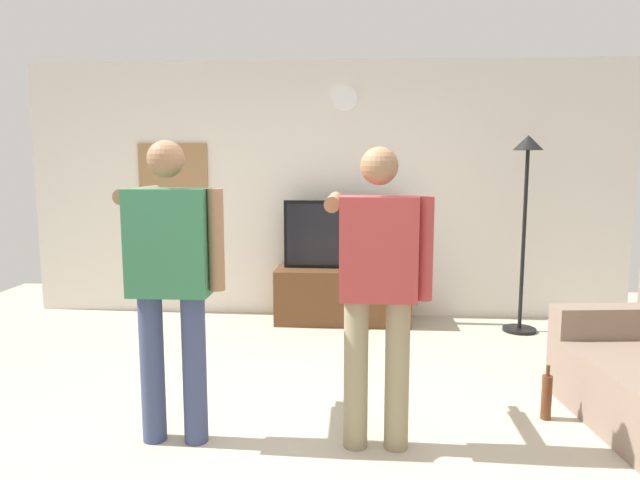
% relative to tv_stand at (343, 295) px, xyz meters
% --- Properties ---
extents(ground_plane, '(8.40, 8.40, 0.00)m').
position_rel_tv_stand_xyz_m(ground_plane, '(-0.20, -2.60, -0.28)').
color(ground_plane, '#B2A893').
extents(back_wall, '(6.40, 0.10, 2.70)m').
position_rel_tv_stand_xyz_m(back_wall, '(-0.20, 0.35, 1.07)').
color(back_wall, silver).
rests_on(back_wall, ground_plane).
extents(tv_stand, '(1.38, 0.53, 0.56)m').
position_rel_tv_stand_xyz_m(tv_stand, '(0.00, 0.00, 0.00)').
color(tv_stand, brown).
rests_on(tv_stand, ground_plane).
extents(television, '(1.23, 0.07, 0.70)m').
position_rel_tv_stand_xyz_m(television, '(0.00, 0.05, 0.63)').
color(television, black).
rests_on(television, tv_stand).
extents(wall_clock, '(0.26, 0.03, 0.26)m').
position_rel_tv_stand_xyz_m(wall_clock, '(0.00, 0.29, 2.02)').
color(wall_clock, white).
extents(framed_picture, '(0.75, 0.04, 0.63)m').
position_rel_tv_stand_xyz_m(framed_picture, '(-1.84, 0.30, 1.25)').
color(framed_picture, '#997047').
extents(floor_lamp, '(0.32, 0.32, 1.90)m').
position_rel_tv_stand_xyz_m(floor_lamp, '(1.74, -0.21, 1.08)').
color(floor_lamp, black).
rests_on(floor_lamp, ground_plane).
extents(person_standing_nearer_lamp, '(0.64, 0.78, 1.77)m').
position_rel_tv_stand_xyz_m(person_standing_nearer_lamp, '(-0.93, -2.61, 0.74)').
color(person_standing_nearer_lamp, '#384266').
rests_on(person_standing_nearer_lamp, ground_plane).
extents(person_standing_nearer_couch, '(0.61, 0.78, 1.73)m').
position_rel_tv_stand_xyz_m(person_standing_nearer_couch, '(0.26, -2.61, 0.71)').
color(person_standing_nearer_couch, gray).
rests_on(person_standing_nearer_couch, ground_plane).
extents(beverage_bottle, '(0.07, 0.07, 0.36)m').
position_rel_tv_stand_xyz_m(beverage_bottle, '(1.37, -2.18, -0.13)').
color(beverage_bottle, '#592D19').
rests_on(beverage_bottle, ground_plane).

